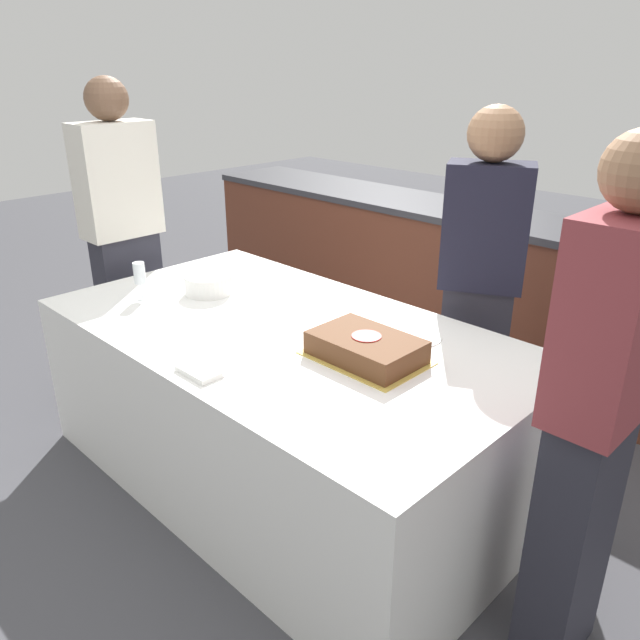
% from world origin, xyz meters
% --- Properties ---
extents(ground_plane, '(14.00, 14.00, 0.00)m').
position_xyz_m(ground_plane, '(0.00, 0.00, 0.00)').
color(ground_plane, '#424247').
extents(back_counter, '(4.40, 0.58, 0.92)m').
position_xyz_m(back_counter, '(0.00, 1.65, 0.46)').
color(back_counter, '#5B2D1E').
rests_on(back_counter, ground_plane).
extents(dining_table, '(2.08, 1.15, 0.73)m').
position_xyz_m(dining_table, '(0.00, 0.00, 0.36)').
color(dining_table, white).
rests_on(dining_table, ground_plane).
extents(cake, '(0.43, 0.30, 0.09)m').
position_xyz_m(cake, '(0.42, 0.03, 0.77)').
color(cake, gold).
rests_on(cake, dining_table).
extents(plate_stack, '(0.22, 0.22, 0.09)m').
position_xyz_m(plate_stack, '(-0.56, 0.04, 0.77)').
color(plate_stack, white).
rests_on(plate_stack, dining_table).
extents(wine_glass, '(0.06, 0.06, 0.17)m').
position_xyz_m(wine_glass, '(-0.72, -0.22, 0.84)').
color(wine_glass, white).
rests_on(wine_glass, dining_table).
extents(side_plate_near_cake, '(0.21, 0.21, 0.00)m').
position_xyz_m(side_plate_near_cake, '(0.44, 0.31, 0.73)').
color(side_plate_near_cake, white).
rests_on(side_plate_near_cake, dining_table).
extents(utensil_pile, '(0.17, 0.09, 0.02)m').
position_xyz_m(utensil_pile, '(0.08, -0.48, 0.74)').
color(utensil_pile, white).
rests_on(utensil_pile, dining_table).
extents(person_cutting_cake, '(0.41, 0.34, 1.58)m').
position_xyz_m(person_cutting_cake, '(0.42, 0.80, 0.84)').
color(person_cutting_cake, '#282833').
rests_on(person_cutting_cake, ground_plane).
extents(person_seated_left, '(0.21, 0.40, 1.67)m').
position_xyz_m(person_seated_left, '(-1.26, 0.00, 0.87)').
color(person_seated_left, '#282833').
rests_on(person_seated_left, ground_plane).
extents(person_seated_right, '(0.20, 0.33, 1.61)m').
position_xyz_m(person_seated_right, '(1.26, 0.00, 0.84)').
color(person_seated_right, '#282833').
rests_on(person_seated_right, ground_plane).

